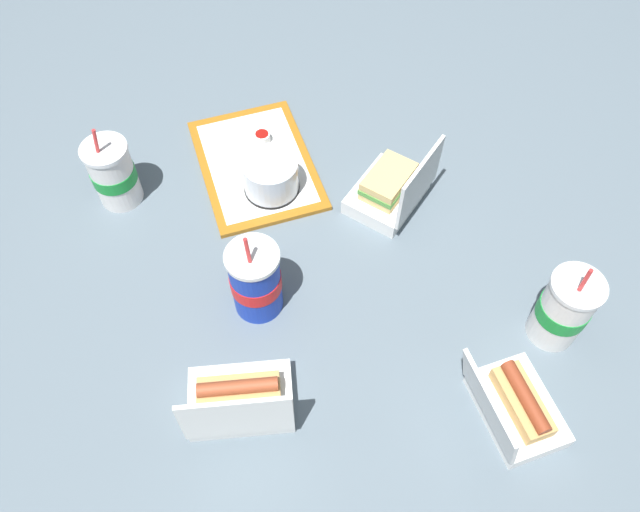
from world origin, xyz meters
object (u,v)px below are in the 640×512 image
Objects in this scene: soda_cup_left at (113,173)px; soda_cup_center at (256,280)px; plastic_fork at (262,131)px; clamshell_hotdog_left at (240,400)px; soda_cup_corner at (564,309)px; ketchup_cup at (262,137)px; cake_container at (271,177)px; clamshell_hotdog_center at (515,407)px; food_tray at (256,164)px; clamshell_sandwich_right at (391,189)px.

soda_cup_center reaches higher than soda_cup_left.
plastic_fork is 0.49× the size of clamshell_hotdog_left.
clamshell_hotdog_left is 1.01× the size of soda_cup_left.
soda_cup_corner is (0.09, 0.62, 0.05)m from clamshell_hotdog_left.
ketchup_cup is 0.36× the size of plastic_fork.
cake_container is 0.58× the size of soda_cup_left.
plastic_fork is at bearing -168.62° from clamshell_hotdog_center.
food_tray is 2.06× the size of clamshell_hotdog_center.
ketchup_cup is 0.35m from clamshell_sandwich_right.
soda_cup_corner is at bearing 45.99° from soda_cup_left.
food_tray is 0.33m from soda_cup_left.
ketchup_cup is 0.17× the size of clamshell_sandwich_right.
soda_cup_corner reaches higher than food_tray.
clamshell_sandwich_right reaches higher than plastic_fork.
ketchup_cup reaches higher than food_tray.
plastic_fork is at bearing -155.24° from soda_cup_corner.
cake_container is 0.35m from soda_cup_left.
food_tray is 0.80m from clamshell_hotdog_center.
ketchup_cup is at bearing 94.38° from soda_cup_left.
clamshell_hotdog_center is 0.21m from soda_cup_corner.
cake_container is at bearing 153.04° from clamshell_hotdog_left.
clamshell_hotdog_left is 0.60m from soda_cup_left.
plastic_fork is (-0.09, 0.05, 0.01)m from food_tray.
plastic_fork is at bearing 167.04° from cake_container.
soda_cup_corner is at bearing 30.89° from food_tray.
soda_cup_corner is at bearing 34.35° from cake_container.
soda_cup_corner reaches higher than soda_cup_left.
clamshell_hotdog_left is at bearing -114.80° from clamshell_hotdog_center.
clamshell_hotdog_center is (0.77, 0.22, 0.03)m from food_tray.
ketchup_cup is at bearing -167.65° from clamshell_hotdog_center.
soda_cup_left reaches higher than cake_container.
ketchup_cup is at bearing -144.32° from clamshell_sandwich_right.
ketchup_cup is 0.17× the size of soda_cup_center.
clamshell_sandwich_right is at bearing -161.14° from soda_cup_corner.
clamshell_hotdog_left reaches higher than plastic_fork.
clamshell_hotdog_center is 0.85× the size of clamshell_hotdog_left.
soda_cup_center is 0.99× the size of soda_cup_corner.
clamshell_sandwich_right is at bearing 177.50° from clamshell_hotdog_center.
cake_container is 0.57× the size of clamshell_hotdog_left.
clamshell_hotdog_left is (0.47, -0.24, -0.01)m from cake_container.
ketchup_cup is at bearing 156.36° from clamshell_hotdog_left.
plastic_fork is 0.82m from soda_cup_corner.
clamshell_hotdog_left is at bearing -98.52° from soda_cup_corner.
soda_cup_left is at bearing -114.61° from clamshell_sandwich_right.
cake_container is 0.27m from clamshell_sandwich_right.
clamshell_hotdog_center is at bearing 17.54° from cake_container.
clamshell_hotdog_left is 0.94× the size of soda_cup_corner.
ketchup_cup is 0.18× the size of clamshell_hotdog_left.
food_tray is 3.56× the size of plastic_fork.
soda_cup_center is (0.13, -0.37, 0.04)m from clamshell_sandwich_right.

